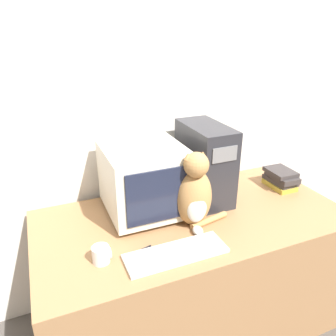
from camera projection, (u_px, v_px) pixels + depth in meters
name	position (u px, v px, depth m)	size (l,w,h in m)	color
wall_back	(160.00, 111.00, 2.00)	(7.00, 0.05, 2.50)	silver
desk	(191.00, 272.00, 1.95)	(1.69, 0.83, 0.77)	#9E7047
crt_monitor	(144.00, 179.00, 1.77)	(0.42, 0.45, 0.38)	beige
computer_tower	(205.00, 163.00, 1.90)	(0.21, 0.41, 0.45)	#28282D
keyboard	(176.00, 253.00, 1.49)	(0.47, 0.16, 0.02)	silver
cat	(194.00, 194.00, 1.65)	(0.30, 0.24, 0.41)	#B7844C
book_stack	(281.00, 178.00, 2.10)	(0.15, 0.22, 0.12)	gold
pen	(137.00, 251.00, 1.51)	(0.14, 0.04, 0.01)	black
mug	(101.00, 254.00, 1.43)	(0.08, 0.08, 0.08)	white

